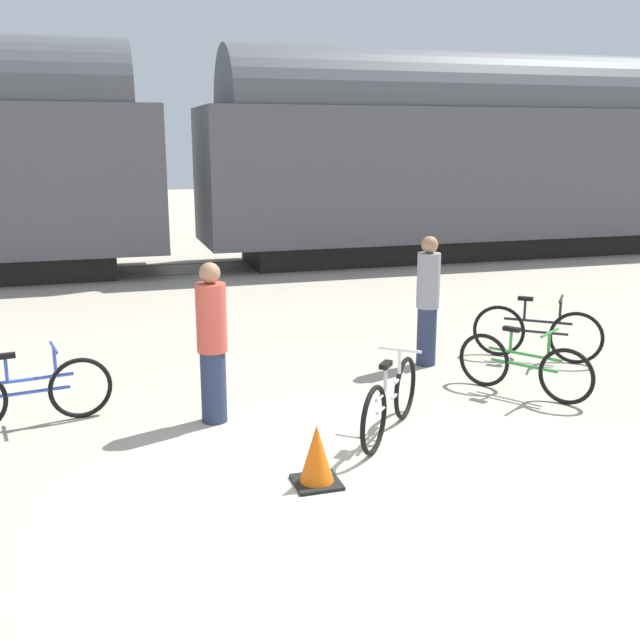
% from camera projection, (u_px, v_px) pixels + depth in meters
% --- Properties ---
extents(ground_plane, '(80.00, 80.00, 0.00)m').
position_uv_depth(ground_plane, '(352.00, 493.00, 6.38)').
color(ground_plane, '#B2A893').
extents(freight_train, '(28.17, 2.87, 5.01)m').
position_uv_depth(freight_train, '(180.00, 153.00, 16.69)').
color(freight_train, black).
rests_on(freight_train, ground_plane).
extents(rail_near, '(40.17, 0.07, 0.01)m').
position_uv_depth(rail_near, '(189.00, 274.00, 16.64)').
color(rail_near, '#4C4238').
rests_on(rail_near, ground_plane).
extents(rail_far, '(40.17, 0.07, 0.01)m').
position_uv_depth(rail_far, '(182.00, 264.00, 17.98)').
color(rail_far, '#4C4238').
rests_on(rail_far, ground_plane).
extents(bicycle_green, '(0.99, 1.42, 0.82)m').
position_uv_depth(bicycle_green, '(524.00, 366.00, 8.75)').
color(bicycle_green, black).
rests_on(bicycle_green, ground_plane).
extents(bicycle_black, '(1.38, 1.13, 0.89)m').
position_uv_depth(bicycle_black, '(537.00, 333.00, 10.15)').
color(bicycle_black, black).
rests_on(bicycle_black, ground_plane).
extents(bicycle_silver, '(1.13, 1.34, 0.84)m').
position_uv_depth(bicycle_silver, '(390.00, 401.00, 7.57)').
color(bicycle_silver, black).
rests_on(bicycle_silver, ground_plane).
extents(bicycle_blue, '(1.72, 0.46, 0.84)m').
position_uv_depth(bicycle_blue, '(28.00, 393.00, 7.80)').
color(bicycle_blue, black).
rests_on(bicycle_blue, ground_plane).
extents(person_in_red, '(0.32, 0.32, 1.72)m').
position_uv_depth(person_in_red, '(212.00, 343.00, 7.81)').
color(person_in_red, '#283351').
rests_on(person_in_red, ground_plane).
extents(person_in_grey, '(0.30, 0.30, 1.72)m').
position_uv_depth(person_in_grey, '(428.00, 300.00, 9.81)').
color(person_in_grey, '#283351').
rests_on(person_in_grey, ground_plane).
extents(traffic_cone, '(0.40, 0.40, 0.55)m').
position_uv_depth(traffic_cone, '(317.00, 457.00, 6.50)').
color(traffic_cone, black).
rests_on(traffic_cone, ground_plane).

